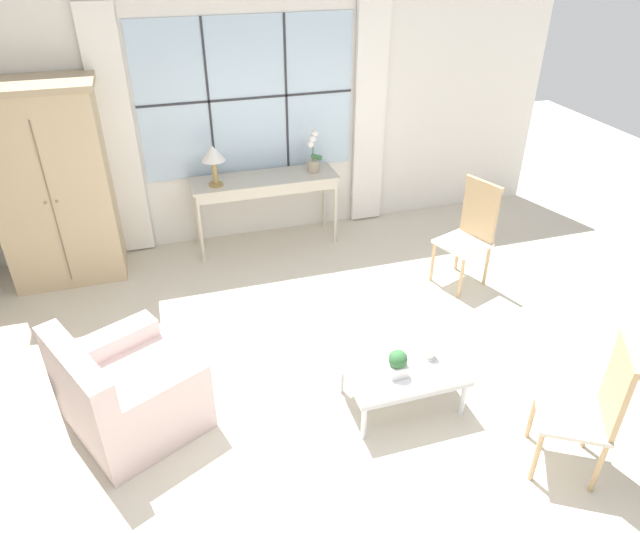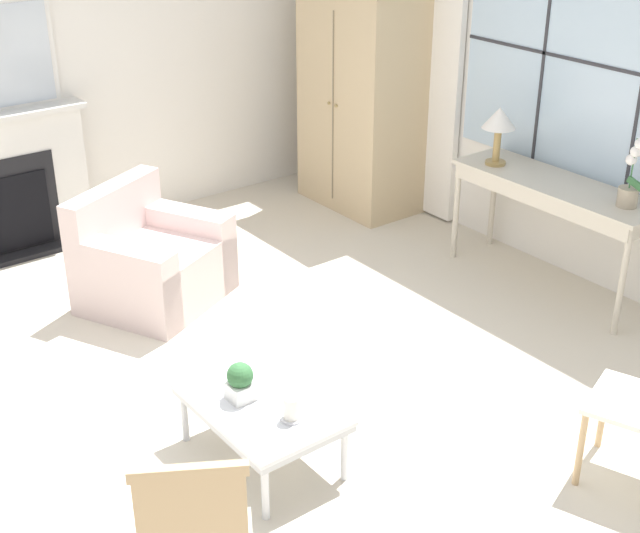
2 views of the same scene
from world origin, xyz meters
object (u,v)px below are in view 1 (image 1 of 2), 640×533
potted_orchid (313,157)px  accent_chair_wooden (593,404)px  side_chair_wooden (471,228)px  potted_plant_small (398,363)px  armoire (53,185)px  console_table (264,185)px  table_lamp (213,156)px  armchair_upholstered (128,394)px  coffee_table (403,370)px  pillar_candle (430,351)px

potted_orchid → accent_chair_wooden: (0.77, -3.73, -0.41)m
side_chair_wooden → potted_plant_small: bearing=-133.6°
armoire → side_chair_wooden: bearing=-18.7°
console_table → potted_orchid: (0.56, 0.01, 0.26)m
potted_plant_small → table_lamp: bearing=107.2°
armoire → accent_chair_wooden: armoire is taller
console_table → armchair_upholstered: size_ratio=1.36×
armoire → coffee_table: 3.81m
table_lamp → side_chair_wooden: table_lamp is taller
armoire → armchair_upholstered: (0.55, -2.38, -0.72)m
potted_orchid → coffee_table: size_ratio=0.53×
armoire → console_table: (2.10, 0.06, -0.28)m
pillar_candle → potted_orchid: bearing=91.9°
side_chair_wooden → potted_plant_small: 2.10m
console_table → armchair_upholstered: bearing=-122.5°
armchair_upholstered → console_table: bearing=57.5°
armoire → armchair_upholstered: 2.54m
armchair_upholstered → pillar_candle: (2.21, -0.36, 0.15)m
coffee_table → armoire: bearing=132.4°
potted_orchid → armchair_upholstered: 3.31m
armchair_upholstered → coffee_table: 2.02m
armoire → potted_plant_small: (2.44, -2.84, -0.52)m
accent_chair_wooden → coffee_table: size_ratio=1.16×
armoire → table_lamp: armoire is taller
accent_chair_wooden → armoire: bearing=133.1°
console_table → accent_chair_wooden: bearing=-70.3°
armoire → pillar_candle: armoire is taller
potted_orchid → side_chair_wooden: bearing=-48.4°
side_chair_wooden → accent_chair_wooden: size_ratio=1.04×
armchair_upholstered → coffee_table: armchair_upholstered is taller
coffee_table → pillar_candle: pillar_candle is taller
potted_plant_small → armchair_upholstered: bearing=166.4°
accent_chair_wooden → armchair_upholstered: bearing=156.0°
armchair_upholstered → potted_plant_small: size_ratio=5.51×
pillar_candle → armoire: bearing=135.2°
table_lamp → accent_chair_wooden: table_lamp is taller
potted_orchid → pillar_candle: 2.86m
armoire → pillar_candle: (2.75, -2.73, -0.57)m
coffee_table → accent_chair_wooden: bearing=-44.8°
potted_plant_small → console_table: bearing=96.8°
armchair_upholstered → coffee_table: (1.98, -0.39, 0.05)m
accent_chair_wooden → potted_plant_small: 1.29m
armoire → accent_chair_wooden: bearing=-46.9°
armchair_upholstered → pillar_candle: size_ratio=8.15×
armoire → table_lamp: (1.57, -0.01, 0.13)m
potted_plant_small → pillar_candle: (0.31, 0.10, -0.05)m
coffee_table → pillar_candle: (0.23, 0.03, 0.10)m
armoire → console_table: size_ratio=1.25×
potted_orchid → armchair_upholstered: (-2.12, -2.45, -0.70)m
console_table → potted_plant_small: size_ratio=7.49×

